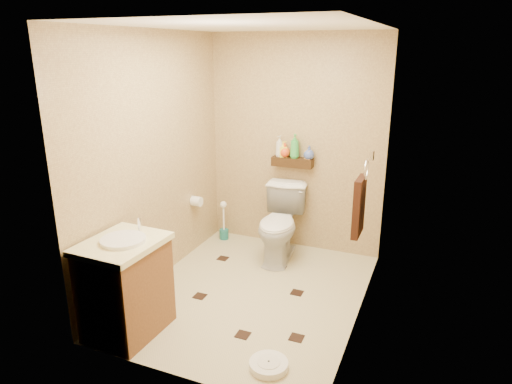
% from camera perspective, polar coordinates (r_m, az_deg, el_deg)
% --- Properties ---
extents(ground, '(2.50, 2.50, 0.00)m').
position_cam_1_polar(ground, '(4.44, -0.57, -12.57)').
color(ground, '#BBAD88').
rests_on(ground, ground).
extents(wall_back, '(2.00, 0.04, 2.40)m').
position_cam_1_polar(wall_back, '(5.12, 4.91, 5.91)').
color(wall_back, tan).
rests_on(wall_back, ground).
extents(wall_front, '(2.00, 0.04, 2.40)m').
position_cam_1_polar(wall_front, '(2.93, -10.31, -3.41)').
color(wall_front, tan).
rests_on(wall_front, ground).
extents(wall_left, '(0.04, 2.50, 2.40)m').
position_cam_1_polar(wall_left, '(4.45, -12.57, 3.77)').
color(wall_left, tan).
rests_on(wall_left, ground).
extents(wall_right, '(0.04, 2.50, 2.40)m').
position_cam_1_polar(wall_right, '(3.71, 13.71, 0.93)').
color(wall_right, tan).
rests_on(wall_right, ground).
extents(ceiling, '(2.00, 2.50, 0.02)m').
position_cam_1_polar(ceiling, '(3.84, -0.69, 20.08)').
color(ceiling, white).
rests_on(ceiling, wall_back).
extents(wall_shelf, '(0.46, 0.14, 0.10)m').
position_cam_1_polar(wall_shelf, '(5.08, 4.58, 3.75)').
color(wall_shelf, '#3A2310').
rests_on(wall_shelf, wall_back).
extents(floor_accents, '(1.31, 1.35, 0.01)m').
position_cam_1_polar(floor_accents, '(4.43, -0.05, -12.66)').
color(floor_accents, black).
rests_on(floor_accents, ground).
extents(toilet, '(0.54, 0.84, 0.80)m').
position_cam_1_polar(toilet, '(4.97, 3.02, -4.03)').
color(toilet, white).
rests_on(toilet, ground).
extents(vanity, '(0.56, 0.68, 0.93)m').
position_cam_1_polar(vanity, '(3.87, -15.98, -11.20)').
color(vanity, brown).
rests_on(vanity, ground).
extents(bathroom_scale, '(0.37, 0.37, 0.06)m').
position_cam_1_polar(bathroom_scale, '(3.55, 1.59, -20.78)').
color(bathroom_scale, white).
rests_on(bathroom_scale, ground).
extents(toilet_brush, '(0.11, 0.11, 0.48)m').
position_cam_1_polar(toilet_brush, '(5.56, -4.04, -4.24)').
color(toilet_brush, '#1B6E6D').
rests_on(toilet_brush, ground).
extents(towel_ring, '(0.12, 0.30, 0.76)m').
position_cam_1_polar(towel_ring, '(4.04, 12.82, -1.45)').
color(towel_ring, silver).
rests_on(towel_ring, wall_right).
extents(toilet_paper, '(0.12, 0.11, 0.12)m').
position_cam_1_polar(toilet_paper, '(5.12, -7.45, -1.16)').
color(toilet_paper, white).
rests_on(toilet_paper, wall_left).
extents(bottle_a, '(0.12, 0.12, 0.23)m').
position_cam_1_polar(bottle_a, '(5.10, 2.96, 5.74)').
color(bottle_a, silver).
rests_on(bottle_a, wall_shelf).
extents(bottle_b, '(0.10, 0.10, 0.17)m').
position_cam_1_polar(bottle_b, '(5.09, 3.43, 5.38)').
color(bottle_b, '#FFEF35').
rests_on(bottle_b, wall_shelf).
extents(bottle_c, '(0.16, 0.16, 0.16)m').
position_cam_1_polar(bottle_c, '(5.08, 3.62, 5.26)').
color(bottle_c, '#EB4A1B').
rests_on(bottle_c, wall_shelf).
extents(bottle_d, '(0.14, 0.14, 0.27)m').
position_cam_1_polar(bottle_d, '(5.04, 4.86, 5.75)').
color(bottle_d, green).
rests_on(bottle_d, wall_shelf).
extents(bottle_e, '(0.08, 0.08, 0.15)m').
position_cam_1_polar(bottle_e, '(5.01, 6.57, 4.91)').
color(bottle_e, '#E49A4C').
rests_on(bottle_e, wall_shelf).
extents(bottle_f, '(0.16, 0.16, 0.15)m').
position_cam_1_polar(bottle_f, '(5.00, 6.64, 4.93)').
color(bottle_f, '#475FB3').
rests_on(bottle_f, wall_shelf).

